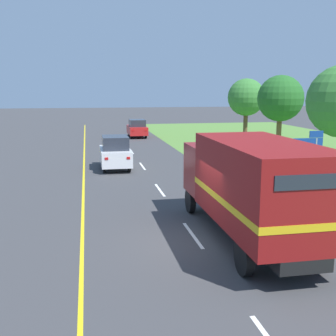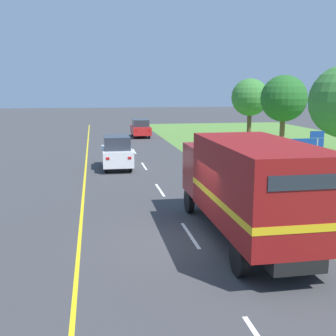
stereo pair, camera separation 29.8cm
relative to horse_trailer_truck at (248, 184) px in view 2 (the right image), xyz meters
name	(u,v)px [view 2 (the right image)]	position (x,y,z in m)	size (l,w,h in m)	color
ground_plane	(194,242)	(-1.66, 0.24, -1.90)	(200.00, 200.00, 0.00)	#3D3D3F
grass_shoulder	(335,159)	(12.04, 14.56, -1.90)	(20.00, 63.94, 0.01)	#568438
edge_line_yellow	(86,167)	(-5.36, 14.56, -1.90)	(0.12, 63.94, 0.01)	yellow
centre_dash_near	(190,235)	(-1.66, 0.88, -1.90)	(0.12, 2.60, 0.01)	white
centre_dash_mid_a	(160,190)	(-1.66, 7.48, -1.90)	(0.12, 2.60, 0.01)	white
centre_dash_mid_b	(144,166)	(-1.66, 14.08, -1.90)	(0.12, 2.60, 0.01)	white
centre_dash_far	(134,151)	(-1.66, 20.68, -1.90)	(0.12, 2.60, 0.01)	white
centre_dash_farthest	(128,141)	(-1.66, 27.28, -1.90)	(0.12, 2.60, 0.01)	white
horse_trailer_truck	(248,184)	(0.00, 0.00, 0.00)	(2.58, 7.98, 3.36)	black
lead_car_white	(117,152)	(-3.42, 13.52, -0.88)	(1.80, 3.84, 2.05)	black
lead_car_red_ahead	(141,128)	(-0.05, 30.51, -0.98)	(1.80, 3.92, 1.82)	black
highway_sign	(303,153)	(4.94, 5.87, 0.02)	(2.16, 0.09, 2.94)	#9E9EA3
roadside_tree_mid	(284,99)	(10.76, 20.54, 2.20)	(3.82, 3.82, 6.03)	brown
roadside_tree_far	(250,97)	(10.89, 28.53, 2.13)	(3.76, 3.76, 5.94)	brown
delineator_post	(319,225)	(2.41, -0.25, -1.40)	(0.08, 0.08, 0.95)	white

